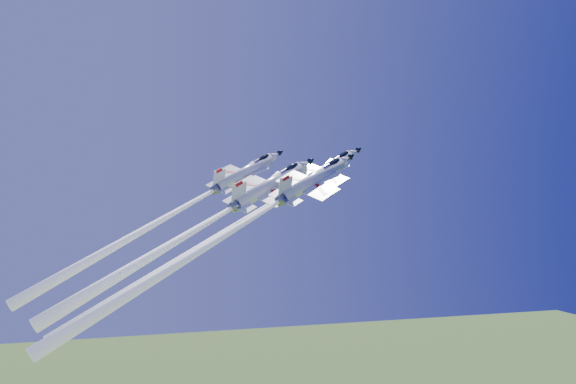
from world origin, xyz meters
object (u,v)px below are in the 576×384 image
object	(u,v)px
jet_right	(228,233)
jet_slot	(201,226)
jet_left	(172,214)
jet_lead	(238,224)

from	to	relation	value
jet_right	jet_slot	world-z (taller)	jet_right
jet_left	jet_right	xyz separation A→B (m)	(5.73, -14.05, -2.25)
jet_left	jet_slot	bearing A→B (deg)	-9.03
jet_left	jet_slot	xyz separation A→B (m)	(3.06, -8.59, -1.54)
jet_lead	jet_slot	distance (m)	7.69
jet_left	jet_right	world-z (taller)	jet_left
jet_right	jet_slot	xyz separation A→B (m)	(-2.67, 5.47, 0.72)
jet_lead	jet_right	distance (m)	10.57
jet_lead	jet_right	world-z (taller)	jet_lead
jet_right	jet_slot	distance (m)	6.13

